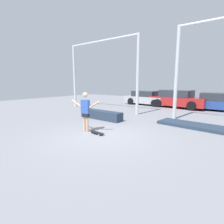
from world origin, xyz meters
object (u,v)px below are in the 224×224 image
Objects in this scene: parked_car_red at (178,99)px; parked_car_blue at (220,102)px; grind_box at (102,115)px; parked_car_silver at (147,98)px; manual_pad at (194,126)px; skateboarder at (85,110)px; skateboard at (97,133)px.

parked_car_red is 1.08× the size of parked_car_blue.
parked_car_silver reaches higher than grind_box.
parked_car_blue is at bearing 10.63° from parked_car_red.
parked_car_red is at bearing -175.19° from parked_car_blue.
manual_pad is at bearing -93.44° from parked_car_blue.
manual_pad is at bearing 33.69° from skateboarder.
parked_car_blue is at bearing 79.31° from skateboard.
parked_car_blue is (0.32, 6.57, 0.57)m from manual_pad.
grind_box is at bearing -164.82° from manual_pad.
manual_pad is at bearing -61.13° from parked_car_red.
skateboard is 0.29× the size of grind_box.
skateboarder is 0.51× the size of manual_pad.
manual_pad is 0.72× the size of parked_car_red.
skateboard is 0.18× the size of parked_car_blue.
grind_box is (-1.16, 2.40, -0.73)m from skateboarder.
skateboard is 10.80m from parked_car_blue.
skateboarder reaches higher than parked_car_silver.
skateboarder is at bearing -173.15° from skateboard.
parked_car_red is at bearing -1.03° from parked_car_silver.
skateboarder is 5.24m from manual_pad.
grind_box is 0.81× the size of manual_pad.
skateboard is at bearing -86.10° from parked_car_red.
grind_box is 0.63× the size of parked_car_blue.
parked_car_silver is at bearing 89.91° from skateboarder.
skateboard is 3.00m from grind_box.
parked_car_blue reaches higher than grind_box.
skateboarder is at bearing -89.74° from parked_car_red.
parked_car_silver is at bearing 179.92° from parked_car_blue.
skateboard is at bearing -53.20° from grind_box.
parked_car_blue reaches higher than manual_pad.
parked_car_red is (0.22, 9.97, 0.65)m from skateboard.
parked_car_red is (0.86, 9.97, -0.26)m from skateboarder.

